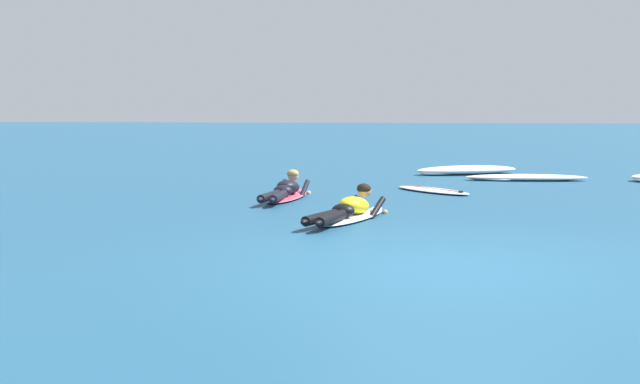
# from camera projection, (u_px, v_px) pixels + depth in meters

# --- Properties ---
(ground_plane) EXTENTS (120.00, 120.00, 0.00)m
(ground_plane) POSITION_uv_depth(u_px,v_px,m) (422.00, 178.00, 17.96)
(ground_plane) COLOR navy
(surfer_near) EXTENTS (1.20, 2.46, 0.53)m
(surfer_near) POSITION_uv_depth(u_px,v_px,m) (350.00, 210.00, 11.25)
(surfer_near) COLOR silver
(surfer_near) RESTS_ON ground
(surfer_far) EXTENTS (0.74, 2.52, 0.54)m
(surfer_far) POSITION_uv_depth(u_px,v_px,m) (286.00, 191.00, 13.82)
(surfer_far) COLOR #E54C66
(surfer_far) RESTS_ON ground
(drifting_surfboard) EXTENTS (1.66, 1.74, 0.16)m
(drifting_surfboard) POSITION_uv_depth(u_px,v_px,m) (433.00, 190.00, 14.97)
(drifting_surfboard) COLOR silver
(drifting_surfboard) RESTS_ON ground
(whitewater_front) EXTENTS (2.72, 1.68, 0.21)m
(whitewater_front) POSITION_uv_depth(u_px,v_px,m) (467.00, 170.00, 18.89)
(whitewater_front) COLOR white
(whitewater_front) RESTS_ON ground
(whitewater_mid_right) EXTENTS (2.71, 0.72, 0.14)m
(whitewater_mid_right) POSITION_uv_depth(u_px,v_px,m) (526.00, 178.00, 17.27)
(whitewater_mid_right) COLOR white
(whitewater_mid_right) RESTS_ON ground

